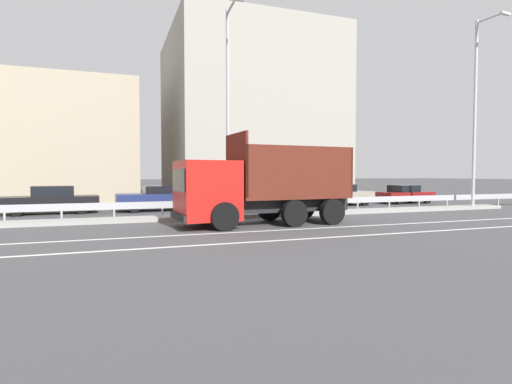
# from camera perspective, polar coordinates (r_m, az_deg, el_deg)

# --- Properties ---
(ground_plane) EXTENTS (320.00, 320.00, 0.00)m
(ground_plane) POSITION_cam_1_polar(r_m,az_deg,el_deg) (17.54, 1.83, -4.14)
(ground_plane) COLOR #424244
(lane_strip_0) EXTENTS (55.96, 0.16, 0.01)m
(lane_strip_0) POSITION_cam_1_polar(r_m,az_deg,el_deg) (14.70, 3.94, -5.43)
(lane_strip_0) COLOR silver
(lane_strip_0) RESTS_ON ground_plane
(lane_strip_1) EXTENTS (55.96, 0.16, 0.01)m
(lane_strip_1) POSITION_cam_1_polar(r_m,az_deg,el_deg) (12.83, 7.72, -6.60)
(lane_strip_1) COLOR silver
(lane_strip_1) RESTS_ON ground_plane
(median_island) EXTENTS (30.78, 1.10, 0.18)m
(median_island) POSITION_cam_1_polar(r_m,az_deg,el_deg) (19.14, -0.07, -3.31)
(median_island) COLOR gray
(median_island) RESTS_ON ground_plane
(median_guardrail) EXTENTS (55.96, 0.09, 0.78)m
(median_guardrail) POSITION_cam_1_polar(r_m,az_deg,el_deg) (20.02, -1.02, -1.67)
(median_guardrail) COLOR #9EA0A5
(median_guardrail) RESTS_ON ground_plane
(dump_truck) EXTENTS (7.29, 2.96, 3.65)m
(dump_truck) POSITION_cam_1_polar(r_m,az_deg,el_deg) (15.87, -1.69, -0.05)
(dump_truck) COLOR red
(dump_truck) RESTS_ON ground_plane
(median_road_sign) EXTENTS (0.78, 0.16, 2.50)m
(median_road_sign) POSITION_cam_1_polar(r_m,az_deg,el_deg) (19.90, 5.87, 0.50)
(median_road_sign) COLOR white
(median_road_sign) RESTS_ON ground_plane
(street_lamp_1) EXTENTS (0.71, 1.91, 9.61)m
(street_lamp_1) POSITION_cam_1_polar(r_m,az_deg,el_deg) (18.84, -3.94, 12.37)
(street_lamp_1) COLOR #ADADB2
(street_lamp_1) RESTS_ON ground_plane
(street_lamp_2) EXTENTS (0.71, 1.87, 10.98)m
(street_lamp_2) POSITION_cam_1_polar(r_m,az_deg,el_deg) (26.98, 28.99, 10.54)
(street_lamp_2) COLOR #ADADB2
(street_lamp_2) RESTS_ON ground_plane
(parked_car_2) EXTENTS (4.74, 2.11, 1.45)m
(parked_car_2) POSITION_cam_1_polar(r_m,az_deg,el_deg) (23.15, -27.21, -0.99)
(parked_car_2) COLOR black
(parked_car_2) RESTS_ON ground_plane
(parked_car_3) EXTENTS (4.70, 2.15, 1.40)m
(parked_car_3) POSITION_cam_1_polar(r_m,az_deg,el_deg) (23.07, -13.57, -0.81)
(parked_car_3) COLOR navy
(parked_car_3) RESTS_ON ground_plane
(parked_car_4) EXTENTS (4.26, 2.15, 1.27)m
(parked_car_4) POSITION_cam_1_polar(r_m,az_deg,el_deg) (24.61, -0.19, -0.67)
(parked_car_4) COLOR silver
(parked_car_4) RESTS_ON ground_plane
(parked_car_5) EXTENTS (4.32, 2.12, 1.39)m
(parked_car_5) POSITION_cam_1_polar(r_m,az_deg,el_deg) (26.74, 11.84, -0.37)
(parked_car_5) COLOR gray
(parked_car_5) RESTS_ON ground_plane
(parked_car_6) EXTENTS (4.02, 2.00, 1.28)m
(parked_car_6) POSITION_cam_1_polar(r_m,az_deg,el_deg) (30.06, 20.46, -0.26)
(parked_car_6) COLOR maroon
(parked_car_6) RESTS_ON ground_plane
(background_building_0) EXTENTS (14.87, 13.96, 8.44)m
(background_building_0) POSITION_cam_1_polar(r_m,az_deg,el_deg) (34.72, -29.39, 5.81)
(background_building_0) COLOR tan
(background_building_0) RESTS_ON ground_plane
(background_building_1) EXTENTS (12.40, 12.91, 13.16)m
(background_building_1) POSITION_cam_1_polar(r_m,az_deg,el_deg) (33.42, -1.34, 10.34)
(background_building_1) COLOR gray
(background_building_1) RESTS_ON ground_plane
(church_tower) EXTENTS (3.60, 3.60, 11.68)m
(church_tower) POSITION_cam_1_polar(r_m,az_deg,el_deg) (44.55, 0.30, 6.66)
(church_tower) COLOR silver
(church_tower) RESTS_ON ground_plane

